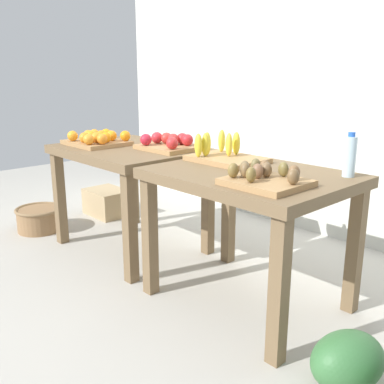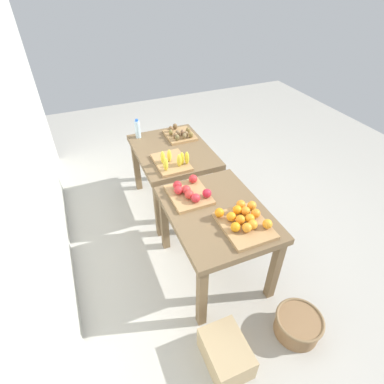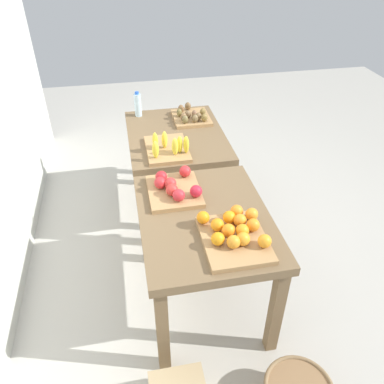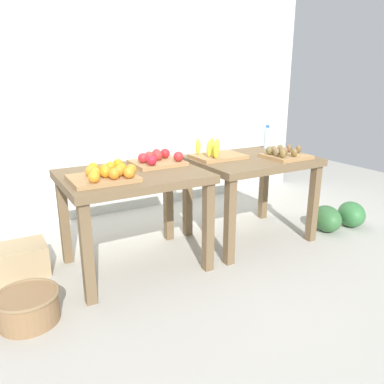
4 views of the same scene
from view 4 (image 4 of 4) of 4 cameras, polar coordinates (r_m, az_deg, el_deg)
ground_plane at (r=3.33m, az=0.70°, el=-8.76°), size 8.00×8.00×0.00m
back_wall at (r=4.22m, az=-9.06°, el=17.52°), size 4.40×0.12×3.00m
display_table_left at (r=2.86m, az=-8.94°, el=0.74°), size 1.04×0.80×0.77m
display_table_right at (r=3.41m, az=8.88°, el=3.36°), size 1.04×0.80×0.77m
orange_bin at (r=2.64m, az=-12.80°, el=2.67°), size 0.45×0.38×0.11m
apple_bin at (r=3.06m, az=-5.27°, el=4.89°), size 0.40×0.35×0.11m
banana_crate at (r=3.29m, az=3.66°, el=5.77°), size 0.44×0.32×0.17m
kiwi_bin at (r=3.40m, az=13.90°, el=5.58°), size 0.36×0.32×0.10m
water_bottle at (r=3.84m, az=11.30°, el=8.09°), size 0.06×0.06×0.23m
watermelon_pile at (r=4.01m, az=21.38°, el=-3.47°), size 0.67×0.44×0.25m
wicker_basket at (r=2.60m, az=-23.56°, el=-15.59°), size 0.38×0.38×0.20m
cardboard_produce_box at (r=3.17m, az=-24.73°, el=-9.40°), size 0.40×0.30×0.24m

